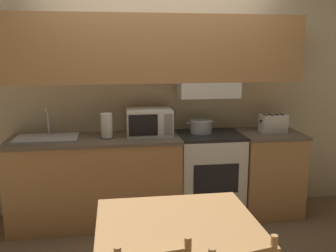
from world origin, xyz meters
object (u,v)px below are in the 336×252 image
(microwave, at_px, (149,122))
(toaster, at_px, (273,123))
(dining_table, at_px, (177,238))
(stove_range, at_px, (209,175))
(sink_basin, at_px, (47,138))
(paper_towel_roll, at_px, (107,126))
(cooking_pot, at_px, (201,126))

(microwave, distance_m, toaster, 1.32)
(dining_table, bearing_deg, stove_range, 69.24)
(microwave, xyz_separation_m, sink_basin, (-1.01, -0.08, -0.12))
(toaster, bearing_deg, stove_range, 178.75)
(toaster, bearing_deg, paper_towel_roll, -179.32)
(cooking_pot, bearing_deg, paper_towel_roll, -174.27)
(sink_basin, height_order, paper_towel_roll, sink_basin)
(microwave, bearing_deg, toaster, -3.50)
(cooking_pot, distance_m, dining_table, 1.85)
(microwave, height_order, toaster, microwave)
(paper_towel_roll, bearing_deg, toaster, 0.68)
(stove_range, bearing_deg, paper_towel_roll, -178.07)
(cooking_pot, relative_size, sink_basin, 0.54)
(stove_range, xyz_separation_m, paper_towel_roll, (-1.06, -0.04, 0.57))
(dining_table, bearing_deg, sink_basin, 121.36)
(stove_range, distance_m, toaster, 0.87)
(cooking_pot, distance_m, microwave, 0.55)
(paper_towel_roll, distance_m, dining_table, 1.73)
(microwave, height_order, paper_towel_roll, microwave)
(stove_range, relative_size, sink_basin, 1.50)
(toaster, height_order, sink_basin, sink_basin)
(toaster, bearing_deg, microwave, 176.50)
(paper_towel_roll, bearing_deg, sink_basin, 177.81)
(cooking_pot, relative_size, paper_towel_roll, 1.28)
(toaster, xyz_separation_m, dining_table, (-1.32, -1.66, -0.35))
(stove_range, relative_size, microwave, 1.95)
(cooking_pot, xyz_separation_m, paper_towel_roll, (-0.98, -0.10, 0.05))
(sink_basin, bearing_deg, stove_range, 0.47)
(microwave, distance_m, paper_towel_roll, 0.44)
(microwave, xyz_separation_m, paper_towel_roll, (-0.43, -0.10, -0.01))
(cooking_pot, height_order, paper_towel_roll, paper_towel_roll)
(sink_basin, distance_m, dining_table, 1.96)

